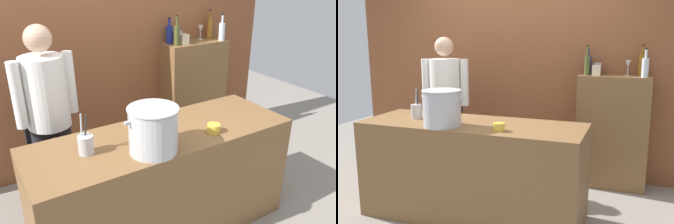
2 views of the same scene
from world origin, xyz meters
The scene contains 14 objects.
brick_back_panel centered at (0.00, 1.40, 1.50)m, with size 4.40×0.10×3.00m, color brown.
prep_counter centered at (0.00, 0.00, 0.45)m, with size 2.03×0.70×0.90m, color brown.
bar_cabinet centered at (1.14, 1.19, 0.63)m, with size 0.76×0.32×1.25m, color brown.
chef centered at (-0.66, 0.72, 0.96)m, with size 0.52×0.39×1.66m.
stockpot_large centered at (-0.19, -0.19, 1.06)m, with size 0.40×0.34×0.31m.
utensil_crock centered at (-0.59, 0.02, 0.97)m, with size 0.10×0.10×0.28m.
butter_jar centered at (0.33, -0.18, 0.93)m, with size 0.10×0.10×0.07m, color yellow.
wine_bottle_olive centered at (0.85, 1.13, 1.37)m, with size 0.06×0.06×0.32m.
wine_bottle_clear centered at (1.44, 1.08, 1.36)m, with size 0.07×0.07×0.30m.
wine_bottle_cobalt centered at (0.84, 1.26, 1.35)m, with size 0.08×0.08×0.28m.
wine_bottle_amber centered at (1.41, 1.26, 1.38)m, with size 0.07×0.07×0.33m.
wine_glass_short centered at (1.27, 1.26, 1.37)m, with size 0.06×0.06×0.17m.
spice_tin_silver centered at (0.95, 1.25, 1.32)m, with size 0.08×0.08×0.13m, color #B2B2B7.
spice_tin_cream centered at (0.95, 1.13, 1.31)m, with size 0.09×0.09×0.11m, color beige.
Camera 1 is at (-1.17, -1.96, 2.06)m, focal length 36.61 mm.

